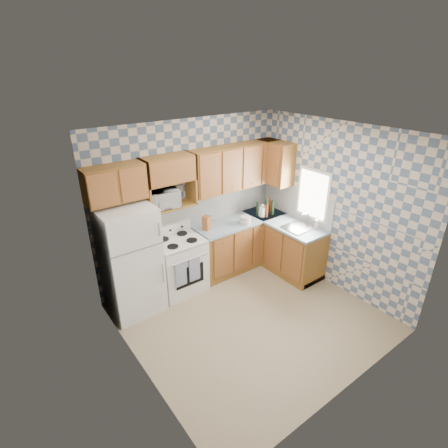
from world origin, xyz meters
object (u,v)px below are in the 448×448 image
(refrigerator, at_px, (131,261))
(stove_body, at_px, (179,265))
(microwave, at_px, (162,199))
(electric_kettle, at_px, (262,211))

(refrigerator, height_order, stove_body, refrigerator)
(stove_body, relative_size, microwave, 1.82)
(refrigerator, xyz_separation_m, microwave, (0.69, 0.21, 0.75))
(microwave, bearing_deg, refrigerator, -153.41)
(refrigerator, bearing_deg, microwave, 17.20)
(refrigerator, height_order, electric_kettle, refrigerator)
(stove_body, distance_m, microwave, 1.16)
(refrigerator, distance_m, electric_kettle, 2.52)
(microwave, bearing_deg, electric_kettle, 0.49)
(microwave, distance_m, electric_kettle, 1.94)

